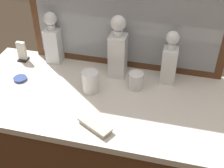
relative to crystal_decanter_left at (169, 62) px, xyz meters
The scene contains 9 objects.
dresser 0.65m from the crystal_decanter_left, 140.38° to the right, with size 1.40×0.59×0.93m.
crystal_decanter_left is the anchor object (origin of this frame).
crystal_decanter_far_left 0.25m from the crystal_decanter_left, behind, with size 0.08×0.08×0.32m.
crystal_decanter_center 0.61m from the crystal_decanter_left, behind, with size 0.08×0.08×0.28m.
crystal_tumbler_center 0.18m from the crystal_decanter_left, 147.64° to the right, with size 0.07×0.07×0.08m.
crystal_tumbler_left 0.39m from the crystal_decanter_left, 154.33° to the right, with size 0.08×0.08×0.11m.
silver_brush_left 0.48m from the crystal_decanter_left, 122.81° to the right, with size 0.16×0.12×0.02m.
porcelain_dish 0.74m from the crystal_decanter_left, 166.84° to the right, with size 0.07×0.07×0.01m.
napkin_holder 0.78m from the crystal_decanter_left, behind, with size 0.05×0.05×0.11m.
Camera 1 is at (0.26, -1.04, 1.82)m, focal length 48.56 mm.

